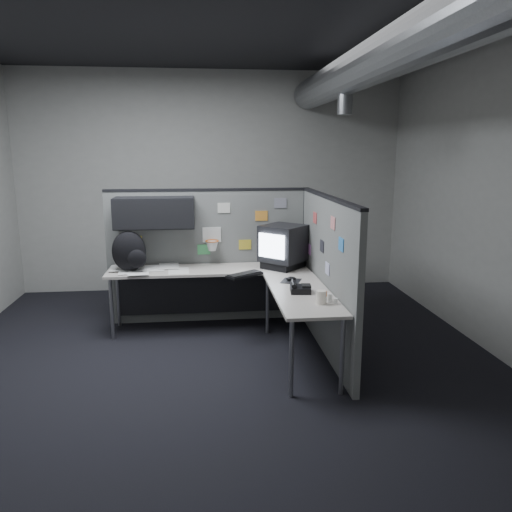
{
  "coord_description": "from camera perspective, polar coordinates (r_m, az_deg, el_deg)",
  "views": [
    {
      "loc": [
        -0.17,
        -4.66,
        2.08
      ],
      "look_at": [
        0.38,
        0.35,
        1.0
      ],
      "focal_mm": 35.0,
      "sensor_mm": 36.0,
      "label": 1
    }
  ],
  "objects": [
    {
      "name": "phone",
      "position": [
        4.84,
        5.03,
        -3.7
      ],
      "size": [
        0.21,
        0.23,
        0.1
      ],
      "rotation": [
        0.0,
        0.0,
        -0.29
      ],
      "color": "black",
      "rests_on": "desk"
    },
    {
      "name": "cup",
      "position": [
        4.49,
        7.46,
        -4.7
      ],
      "size": [
        0.1,
        0.1,
        0.12
      ],
      "primitive_type": "cylinder",
      "rotation": [
        0.0,
        0.0,
        -0.14
      ],
      "color": "white",
      "rests_on": "desk"
    },
    {
      "name": "desk",
      "position": [
        5.57,
        -2.83,
        -3.22
      ],
      "size": [
        2.31,
        2.11,
        0.73
      ],
      "color": "#BDB5AB",
      "rests_on": "ground"
    },
    {
      "name": "papers",
      "position": [
        5.83,
        -12.18,
        -1.49
      ],
      "size": [
        0.92,
        0.61,
        0.02
      ],
      "rotation": [
        0.0,
        0.0,
        0.06
      ],
      "color": "white",
      "rests_on": "desk"
    },
    {
      "name": "partition_back",
      "position": [
        5.99,
        -7.01,
        1.56
      ],
      "size": [
        2.44,
        0.42,
        1.63
      ],
      "color": "slate",
      "rests_on": "ground"
    },
    {
      "name": "bottles",
      "position": [
        4.56,
        8.21,
        -4.79
      ],
      "size": [
        0.14,
        0.17,
        0.09
      ],
      "rotation": [
        0.0,
        0.0,
        0.03
      ],
      "color": "silver",
      "rests_on": "desk"
    },
    {
      "name": "monitor",
      "position": [
        5.78,
        3.11,
        1.16
      ],
      "size": [
        0.62,
        0.62,
        0.5
      ],
      "rotation": [
        0.0,
        0.0,
        0.03
      ],
      "color": "black",
      "rests_on": "desk"
    },
    {
      "name": "partition_right",
      "position": [
        5.19,
        8.05,
        -2.1
      ],
      "size": [
        0.07,
        2.23,
        1.63
      ],
      "color": "slate",
      "rests_on": "ground"
    },
    {
      "name": "backpack",
      "position": [
        5.77,
        -14.24,
        0.45
      ],
      "size": [
        0.45,
        0.4,
        0.46
      ],
      "rotation": [
        0.0,
        0.0,
        0.35
      ],
      "color": "black",
      "rests_on": "desk"
    },
    {
      "name": "mouse",
      "position": [
        5.23,
        4.03,
        -2.71
      ],
      "size": [
        0.26,
        0.28,
        0.05
      ],
      "rotation": [
        0.0,
        0.0,
        0.38
      ],
      "color": "black",
      "rests_on": "desk"
    },
    {
      "name": "room",
      "position": [
        4.72,
        2.6,
        12.26
      ],
      "size": [
        5.62,
        5.62,
        3.22
      ],
      "color": "black",
      "rests_on": "ground"
    },
    {
      "name": "keyboard",
      "position": [
        5.42,
        -1.31,
        -2.15
      ],
      "size": [
        0.43,
        0.37,
        0.04
      ],
      "rotation": [
        0.0,
        0.0,
        -0.16
      ],
      "color": "black",
      "rests_on": "desk"
    }
  ]
}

